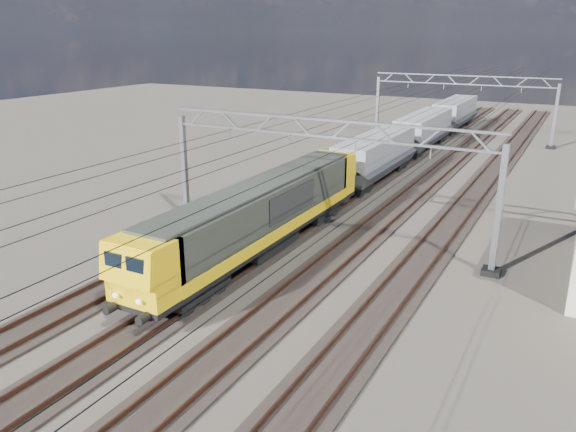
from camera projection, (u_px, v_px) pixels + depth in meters
The scene contains 12 objects.
ground at pixel (286, 266), 28.98m from camera, with size 160.00×160.00×0.00m, color #2C2621.
track_outer_west at pixel (193, 245), 31.66m from camera, with size 2.60×140.00×0.30m.
track_loco at pixel (253, 258), 29.86m from camera, with size 2.60×140.00×0.30m.
track_inner_east at pixel (321, 273), 28.06m from camera, with size 2.60×140.00×0.30m.
track_outer_east at pixel (398, 289), 26.25m from camera, with size 2.60×140.00×0.30m.
catenary_gantry_mid at pixel (320, 176), 31.10m from camera, with size 19.90×0.90×7.11m.
catenary_gantry_far at pixel (461, 105), 61.21m from camera, with size 19.90×0.90×7.11m.
overhead_wires at pixel (349, 132), 33.87m from camera, with size 12.03×140.00×0.53m.
locomotive at pixel (262, 213), 29.98m from camera, with size 2.76×21.10×3.62m.
hopper_wagon_lead at pixel (375, 154), 44.81m from camera, with size 3.38×13.00×3.25m.
hopper_wagon_mid at pixel (424, 129), 56.68m from camera, with size 3.38×13.00×3.25m.
hopper_wagon_third at pixel (455, 112), 68.56m from camera, with size 3.38×13.00×3.25m.
Camera 1 is at (12.76, -23.47, 11.54)m, focal length 35.00 mm.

